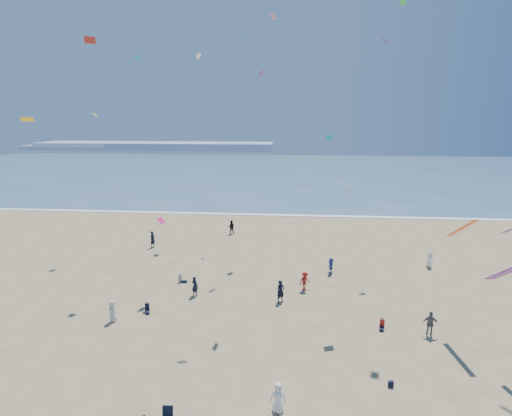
{
  "coord_description": "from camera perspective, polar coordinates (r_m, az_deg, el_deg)",
  "views": [
    {
      "loc": [
        4.02,
        -14.48,
        14.67
      ],
      "look_at": [
        2.0,
        8.0,
        9.53
      ],
      "focal_mm": 28.0,
      "sensor_mm": 36.0,
      "label": 1
    }
  ],
  "objects": [
    {
      "name": "kites_aloft",
      "position": [
        28.36,
        14.18,
        12.23
      ],
      "size": [
        36.51,
        40.44,
        29.07
      ],
      "color": "silver",
      "rests_on": "ground"
    },
    {
      "name": "standing_flyers",
      "position": [
        33.43,
        5.06,
        -11.69
      ],
      "size": [
        30.51,
        40.98,
        1.9
      ],
      "color": "black",
      "rests_on": "ground"
    },
    {
      "name": "surf_line",
      "position": [
        61.39,
        1.23,
        -0.97
      ],
      "size": [
        220.0,
        1.2,
        0.08
      ],
      "primitive_type": "cube",
      "color": "white",
      "rests_on": "ground"
    },
    {
      "name": "headland_far",
      "position": [
        195.71,
        -14.13,
        8.61
      ],
      "size": [
        110.0,
        20.0,
        3.2
      ],
      "primitive_type": "cube",
      "color": "#7A8EA8",
      "rests_on": "ground"
    },
    {
      "name": "headland_near",
      "position": [
        207.9,
        -25.15,
        7.85
      ],
      "size": [
        40.0,
        14.0,
        2.0
      ],
      "primitive_type": "cube",
      "color": "#7A8EA8",
      "rests_on": "ground"
    },
    {
      "name": "seated_group",
      "position": [
        25.71,
        -1.54,
        -20.84
      ],
      "size": [
        18.41,
        27.54,
        0.84
      ],
      "color": "silver",
      "rests_on": "ground"
    },
    {
      "name": "ocean",
      "position": [
        110.53,
        3.02,
        5.19
      ],
      "size": [
        220.0,
        100.0,
        0.06
      ],
      "primitive_type": "cube",
      "color": "#476B84",
      "rests_on": "ground"
    },
    {
      "name": "navy_bag",
      "position": [
        25.43,
        18.71,
        -22.7
      ],
      "size": [
        0.28,
        0.18,
        0.34
      ],
      "primitive_type": "cube",
      "color": "black",
      "rests_on": "ground"
    }
  ]
}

